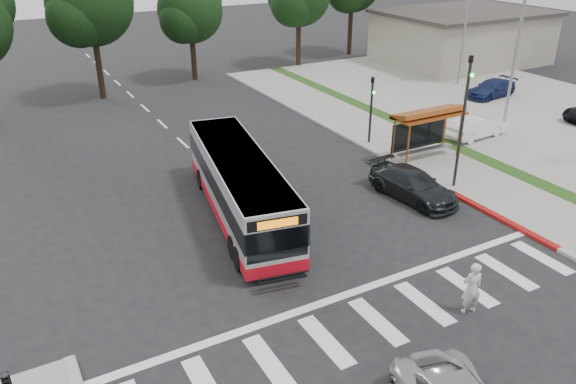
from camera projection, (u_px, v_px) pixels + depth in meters
ground at (301, 251)px, 22.36m from camera, size 140.00×140.00×0.00m
sidewalk_east at (393, 141)px, 33.45m from camera, size 4.00×40.00×0.12m
curb_east at (366, 147)px, 32.57m from camera, size 0.30×40.00×0.15m
curb_east_red at (500, 218)px, 24.68m from camera, size 0.32×6.00×0.15m
parking_lot at (507, 105)px, 40.28m from camera, size 18.00×36.00×0.10m
commercial_building at (462, 38)px, 51.88m from camera, size 14.00×10.00×4.40m
building_roof_cap at (465, 12)px, 50.86m from camera, size 14.60×10.60×0.30m
crosswalk_ladder at (377, 321)px, 18.41m from camera, size 18.00×2.60×0.01m
bus_shelter at (427, 118)px, 30.09m from camera, size 4.20×1.60×2.86m
traffic_signal_ne_tall at (464, 112)px, 26.06m from camera, size 0.18×0.37×6.50m
traffic_signal_ne_short at (371, 103)px, 32.18m from camera, size 0.18×0.37×4.00m
lot_light_front at (519, 36)px, 32.41m from camera, size 1.90×0.35×9.01m
lot_light_mid at (467, 9)px, 42.92m from camera, size 1.90×0.35×9.01m
tree_north_a at (90, 1)px, 39.10m from camera, size 6.60×6.15×10.17m
tree_north_b at (191, 9)px, 44.70m from camera, size 5.72×5.33×8.43m
transit_bus at (240, 187)px, 24.44m from camera, size 4.33×11.22×2.83m
pedestrian at (472, 288)px, 18.45m from camera, size 0.80×0.63×1.91m
dark_sedan at (413, 185)px, 26.40m from camera, size 2.45×4.93×1.37m
parked_car_1 at (476, 127)px, 33.74m from camera, size 4.14×1.74×1.33m
parked_car_3 at (491, 89)px, 41.67m from camera, size 4.51×2.28×1.26m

